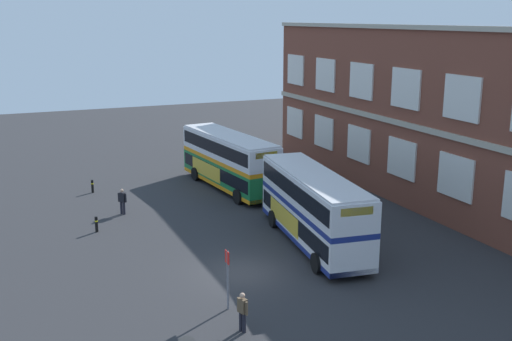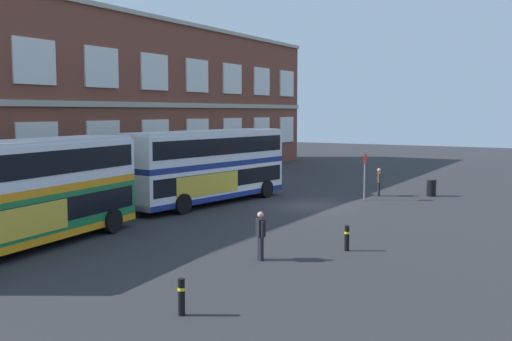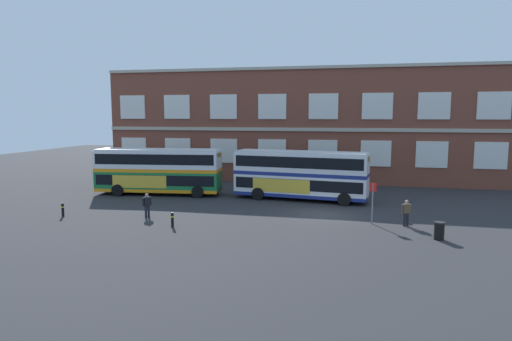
{
  "view_description": "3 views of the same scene",
  "coord_description": "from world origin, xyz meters",
  "px_view_note": "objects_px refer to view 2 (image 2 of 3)",
  "views": [
    {
      "loc": [
        26.37,
        -10.69,
        12.42
      ],
      "look_at": [
        -4.97,
        2.82,
        3.84
      ],
      "focal_mm": 42.97,
      "sensor_mm": 36.0,
      "label": 1
    },
    {
      "loc": [
        -29.44,
        -13.53,
        5.16
      ],
      "look_at": [
        -3.7,
        1.11,
        2.19
      ],
      "focal_mm": 41.78,
      "sensor_mm": 36.0,
      "label": 2
    },
    {
      "loc": [
        2.07,
        -31.18,
        7.05
      ],
      "look_at": [
        -5.12,
        1.19,
        2.87
      ],
      "focal_mm": 30.95,
      "sensor_mm": 36.0,
      "label": 3
    }
  ],
  "objects_px": {
    "bus_stand_flag": "(365,172)",
    "safety_bollard_west": "(181,296)",
    "waiting_passenger": "(379,181)",
    "double_decker_middle": "(207,165)",
    "double_decker_near": "(19,193)",
    "safety_bollard_east": "(347,238)",
    "station_litter_bin": "(431,188)",
    "second_passenger": "(261,234)"
  },
  "relations": [
    {
      "from": "waiting_passenger",
      "to": "safety_bollard_west",
      "type": "bearing_deg",
      "value": -174.11
    },
    {
      "from": "second_passenger",
      "to": "bus_stand_flag",
      "type": "distance_m",
      "value": 15.21
    },
    {
      "from": "double_decker_near",
      "to": "bus_stand_flag",
      "type": "bearing_deg",
      "value": -21.06
    },
    {
      "from": "safety_bollard_west",
      "to": "station_litter_bin",
      "type": "bearing_deg",
      "value": -0.99
    },
    {
      "from": "bus_stand_flag",
      "to": "safety_bollard_west",
      "type": "bearing_deg",
      "value": -173.08
    },
    {
      "from": "double_decker_near",
      "to": "double_decker_middle",
      "type": "distance_m",
      "value": 12.63
    },
    {
      "from": "station_litter_bin",
      "to": "double_decker_near",
      "type": "bearing_deg",
      "value": 155.38
    },
    {
      "from": "second_passenger",
      "to": "safety_bollard_west",
      "type": "relative_size",
      "value": 1.79
    },
    {
      "from": "second_passenger",
      "to": "double_decker_near",
      "type": "bearing_deg",
      "value": 109.78
    },
    {
      "from": "station_litter_bin",
      "to": "safety_bollard_east",
      "type": "xyz_separation_m",
      "value": [
        -15.94,
        -0.68,
        -0.03
      ]
    },
    {
      "from": "second_passenger",
      "to": "safety_bollard_west",
      "type": "bearing_deg",
      "value": -170.31
    },
    {
      "from": "double_decker_middle",
      "to": "station_litter_bin",
      "type": "height_order",
      "value": "double_decker_middle"
    },
    {
      "from": "waiting_passenger",
      "to": "station_litter_bin",
      "type": "relative_size",
      "value": 1.65
    },
    {
      "from": "second_passenger",
      "to": "station_litter_bin",
      "type": "bearing_deg",
      "value": -4.38
    },
    {
      "from": "bus_stand_flag",
      "to": "station_litter_bin",
      "type": "xyz_separation_m",
      "value": [
        3.59,
        -2.97,
        -1.12
      ]
    },
    {
      "from": "waiting_passenger",
      "to": "double_decker_middle",
      "type": "bearing_deg",
      "value": 136.07
    },
    {
      "from": "double_decker_middle",
      "to": "waiting_passenger",
      "type": "bearing_deg",
      "value": -43.93
    },
    {
      "from": "station_litter_bin",
      "to": "safety_bollard_west",
      "type": "bearing_deg",
      "value": 179.01
    },
    {
      "from": "bus_stand_flag",
      "to": "safety_bollard_west",
      "type": "distance_m",
      "value": 21.2
    },
    {
      "from": "safety_bollard_west",
      "to": "safety_bollard_east",
      "type": "distance_m",
      "value": 8.73
    },
    {
      "from": "second_passenger",
      "to": "safety_bollard_west",
      "type": "distance_m",
      "value": 6.0
    },
    {
      "from": "safety_bollard_east",
      "to": "second_passenger",
      "type": "bearing_deg",
      "value": 142.61
    },
    {
      "from": "double_decker_near",
      "to": "safety_bollard_east",
      "type": "relative_size",
      "value": 11.8
    },
    {
      "from": "double_decker_middle",
      "to": "bus_stand_flag",
      "type": "bearing_deg",
      "value": -52.35
    },
    {
      "from": "bus_stand_flag",
      "to": "safety_bollard_east",
      "type": "distance_m",
      "value": 12.93
    },
    {
      "from": "station_litter_bin",
      "to": "safety_bollard_west",
      "type": "distance_m",
      "value": 24.61
    },
    {
      "from": "safety_bollard_west",
      "to": "bus_stand_flag",
      "type": "bearing_deg",
      "value": 6.92
    },
    {
      "from": "safety_bollard_east",
      "to": "waiting_passenger",
      "type": "bearing_deg",
      "value": 13.57
    },
    {
      "from": "waiting_passenger",
      "to": "safety_bollard_east",
      "type": "relative_size",
      "value": 1.79
    },
    {
      "from": "bus_stand_flag",
      "to": "double_decker_near",
      "type": "bearing_deg",
      "value": 158.94
    },
    {
      "from": "double_decker_near",
      "to": "station_litter_bin",
      "type": "relative_size",
      "value": 10.88
    },
    {
      "from": "second_passenger",
      "to": "safety_bollard_east",
      "type": "xyz_separation_m",
      "value": [
        2.76,
        -2.11,
        -0.44
      ]
    },
    {
      "from": "double_decker_near",
      "to": "second_passenger",
      "type": "xyz_separation_m",
      "value": [
        3.07,
        -8.55,
        -1.22
      ]
    },
    {
      "from": "safety_bollard_west",
      "to": "safety_bollard_east",
      "type": "relative_size",
      "value": 1.0
    },
    {
      "from": "waiting_passenger",
      "to": "double_decker_near",
      "type": "bearing_deg",
      "value": 160.53
    },
    {
      "from": "waiting_passenger",
      "to": "bus_stand_flag",
      "type": "relative_size",
      "value": 0.63
    },
    {
      "from": "double_decker_near",
      "to": "station_litter_bin",
      "type": "bearing_deg",
      "value": -24.62
    },
    {
      "from": "double_decker_middle",
      "to": "bus_stand_flag",
      "type": "xyz_separation_m",
      "value": [
        5.56,
        -7.2,
        -0.51
      ]
    },
    {
      "from": "double_decker_middle",
      "to": "double_decker_near",
      "type": "bearing_deg",
      "value": -179.1
    },
    {
      "from": "double_decker_middle",
      "to": "bus_stand_flag",
      "type": "distance_m",
      "value": 9.11
    },
    {
      "from": "bus_stand_flag",
      "to": "safety_bollard_west",
      "type": "relative_size",
      "value": 2.84
    },
    {
      "from": "waiting_passenger",
      "to": "safety_bollard_west",
      "type": "relative_size",
      "value": 1.79
    }
  ]
}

